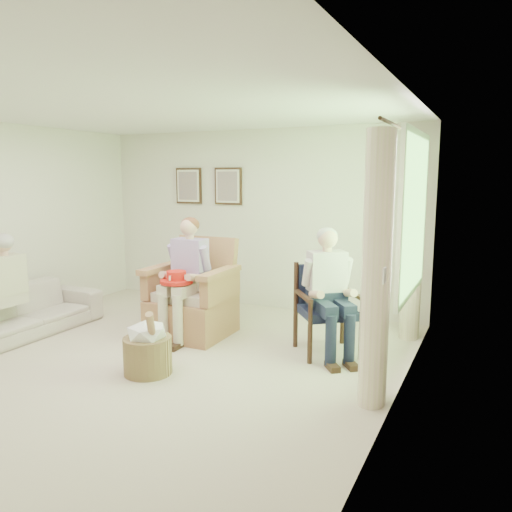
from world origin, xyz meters
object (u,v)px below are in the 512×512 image
Objects in this scene: hatbox at (148,347)px; wicker_armchair at (194,304)px; red_hat at (176,279)px; person_dark at (326,284)px; wood_armchair at (330,305)px; person_wicker at (186,269)px; person_sofa at (0,282)px; sofa at (21,312)px.

wicker_armchair is at bearing 102.43° from hatbox.
person_dark is at bearing 11.89° from red_hat.
wood_armchair is at bearing 45.14° from hatbox.
hatbox is (-1.41, -1.25, -0.52)m from person_dark.
wicker_armchair is 1.24× the size of wood_armchair.
person_wicker is at bearing -91.12° from wicker_armchair.
person_dark is at bearing -127.72° from wood_armchair.
wood_armchair is 0.76× the size of person_sofa.
person_dark is (3.56, 0.96, 0.50)m from sofa.
person_sofa is (-0.00, -0.24, 0.42)m from sofa.
wicker_armchair is 0.94× the size of person_sofa.
person_sofa reaches higher than red_hat.
person_dark reaches higher than sofa.
person_dark reaches higher than person_sofa.
hatbox is at bearing -97.90° from sofa.
wood_armchair is 1.37× the size of hatbox.
person_wicker reaches higher than red_hat.
person_sofa is (-1.87, -1.05, -0.14)m from person_wicker.
person_sofa is 3.31× the size of red_hat.
person_wicker is 1.27m from hatbox.
person_sofa is (-3.56, -1.36, 0.18)m from wood_armchair.
wood_armchair is 0.31m from person_dark.
hatbox is (2.15, -0.30, -0.02)m from sofa.
person_dark reaches higher than red_hat.
sofa is at bearing -157.91° from person_wicker.
person_wicker is (-0.00, -0.15, 0.47)m from wicker_armchair.
person_dark is 1.09× the size of person_sofa.
person_dark is 1.95× the size of hatbox.
person_sofa is 1.80× the size of hatbox.
person_sofa reaches higher than hatbox.
person_dark is (1.68, 0.15, -0.05)m from person_wicker.
sofa is 3.72m from person_dark.
person_sofa is 2.06m from red_hat.
person_sofa reaches higher than wood_armchair.
red_hat is at bearing 113.62° from person_sofa.
sofa is 1.46× the size of person_dark.
hatbox is (0.28, -1.26, -0.10)m from wicker_armchair.
wood_armchair is at bearing 110.27° from person_sofa.
person_sofa is (-1.87, -1.20, 0.33)m from wicker_armchair.
hatbox is at bearing -172.57° from wood_armchair.
wood_armchair is 0.48× the size of sofa.
person_dark reaches higher than wicker_armchair.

